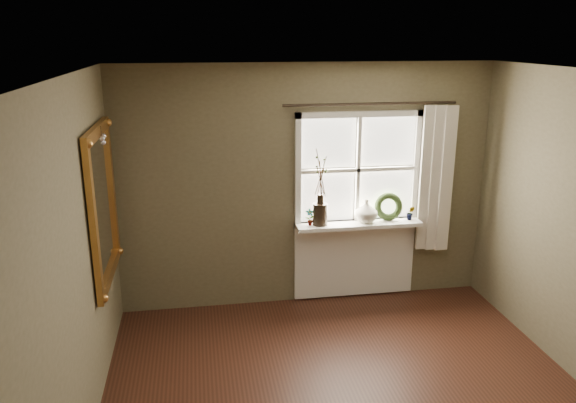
% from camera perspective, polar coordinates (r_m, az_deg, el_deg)
% --- Properties ---
extents(ceiling, '(4.50, 4.50, 0.00)m').
position_cam_1_polar(ceiling, '(3.59, 9.28, 12.23)').
color(ceiling, silver).
rests_on(ceiling, ground).
extents(wall_back, '(4.00, 0.10, 2.60)m').
position_cam_1_polar(wall_back, '(6.02, 1.81, 1.55)').
color(wall_back, brown).
rests_on(wall_back, ground).
extents(wall_left, '(0.10, 4.50, 2.60)m').
position_cam_1_polar(wall_left, '(3.85, -22.50, -8.67)').
color(wall_left, brown).
rests_on(wall_left, ground).
extents(window_frame, '(1.36, 0.06, 1.24)m').
position_cam_1_polar(window_frame, '(6.03, 7.10, 3.24)').
color(window_frame, white).
rests_on(window_frame, wall_back).
extents(window_sill, '(1.36, 0.26, 0.04)m').
position_cam_1_polar(window_sill, '(6.09, 7.19, -2.31)').
color(window_sill, white).
rests_on(window_sill, wall_back).
extents(window_apron, '(1.36, 0.04, 0.88)m').
position_cam_1_polar(window_apron, '(6.35, 6.77, -5.75)').
color(window_apron, white).
rests_on(window_apron, ground).
extents(dark_jug, '(0.21, 0.21, 0.23)m').
position_cam_1_polar(dark_jug, '(5.95, 3.27, -1.29)').
color(dark_jug, black).
rests_on(dark_jug, window_sill).
extents(cream_vase, '(0.32, 0.32, 0.25)m').
position_cam_1_polar(cream_vase, '(6.07, 7.94, -0.96)').
color(cream_vase, beige).
rests_on(cream_vase, window_sill).
extents(wreath, '(0.32, 0.17, 0.32)m').
position_cam_1_polar(wreath, '(6.19, 10.15, -0.80)').
color(wreath, '#2E431E').
rests_on(wreath, window_sill).
extents(potted_plant_left, '(0.10, 0.07, 0.18)m').
position_cam_1_polar(potted_plant_left, '(5.93, 2.23, -1.60)').
color(potted_plant_left, '#2E431E').
rests_on(potted_plant_left, window_sill).
extents(potted_plant_right, '(0.11, 0.10, 0.16)m').
position_cam_1_polar(potted_plant_right, '(6.25, 12.33, -1.14)').
color(potted_plant_right, '#2E431E').
rests_on(potted_plant_right, window_sill).
extents(curtain, '(0.36, 0.12, 1.59)m').
position_cam_1_polar(curtain, '(6.26, 14.72, 2.22)').
color(curtain, beige).
rests_on(curtain, wall_back).
extents(curtain_rod, '(1.84, 0.03, 0.03)m').
position_cam_1_polar(curtain_rod, '(5.89, 8.45, 9.78)').
color(curtain_rod, black).
rests_on(curtain_rod, wall_back).
extents(gilt_mirror, '(0.10, 1.16, 1.38)m').
position_cam_1_polar(gilt_mirror, '(5.13, -18.29, -0.29)').
color(gilt_mirror, white).
rests_on(gilt_mirror, wall_left).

